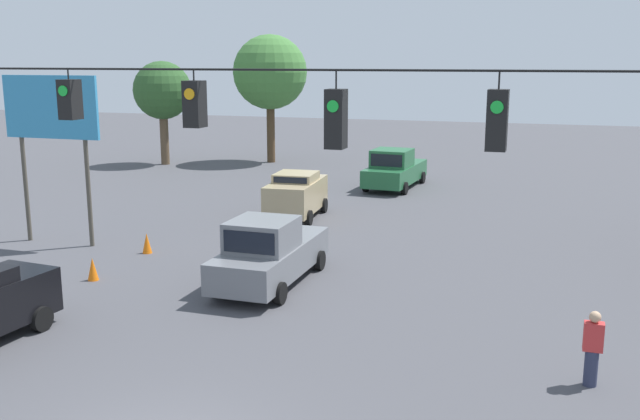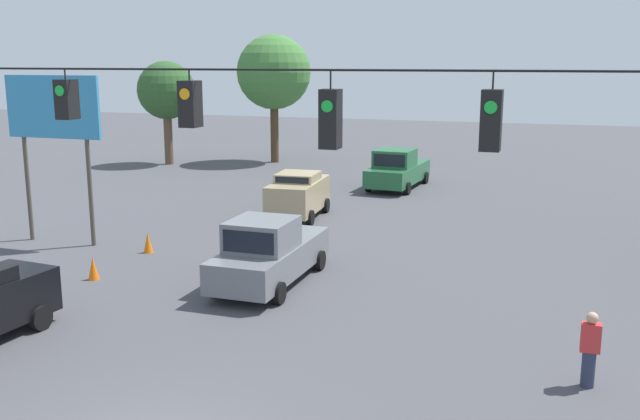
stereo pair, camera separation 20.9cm
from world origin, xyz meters
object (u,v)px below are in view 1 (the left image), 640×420
at_px(overhead_signal_span, 201,171).
at_px(pickup_truck_green_withflow_deep, 394,170).
at_px(pickup_truck_grey_withflow_mid, 269,253).
at_px(traffic_cone_second, 93,269).
at_px(roadside_billboard, 51,121).
at_px(tree_horizon_right, 270,73).
at_px(tree_horizon_left, 162,91).
at_px(sedan_tan_withflow_far, 296,194).
at_px(pedestrian, 592,349).
at_px(traffic_cone_nearest, 24,301).
at_px(traffic_cone_third, 147,243).

distance_m(overhead_signal_span, pickup_truck_green_withflow_deep, 25.60).
height_order(pickup_truck_grey_withflow_mid, traffic_cone_second, pickup_truck_grey_withflow_mid).
bearing_deg(roadside_billboard, tree_horizon_right, -88.68).
bearing_deg(roadside_billboard, pickup_truck_grey_withflow_mid, 166.61).
bearing_deg(tree_horizon_left, sedan_tan_withflow_far, 137.53).
bearing_deg(pickup_truck_grey_withflow_mid, pedestrian, 154.28).
relative_size(sedan_tan_withflow_far, tree_horizon_right, 0.50).
bearing_deg(sedan_tan_withflow_far, tree_horizon_left, -42.47).
bearing_deg(pickup_truck_grey_withflow_mid, traffic_cone_second, 13.99).
bearing_deg(sedan_tan_withflow_far, tree_horizon_right, -64.52).
xyz_separation_m(overhead_signal_span, traffic_cone_nearest, (7.12, -3.21, -4.35)).
height_order(traffic_cone_nearest, traffic_cone_second, same).
distance_m(overhead_signal_span, pedestrian, 8.83).
xyz_separation_m(traffic_cone_third, pedestrian, (-14.46, 6.30, 0.46)).
bearing_deg(roadside_billboard, sedan_tan_withflow_far, -135.14).
bearing_deg(traffic_cone_nearest, overhead_signal_span, 155.76).
relative_size(traffic_cone_second, tree_horizon_left, 0.11).
relative_size(pickup_truck_green_withflow_deep, traffic_cone_third, 7.92).
distance_m(pickup_truck_grey_withflow_mid, traffic_cone_second, 5.56).
bearing_deg(tree_horizon_left, overhead_signal_span, 121.43).
height_order(roadside_billboard, tree_horizon_right, tree_horizon_right).
bearing_deg(pickup_truck_green_withflow_deep, pedestrian, 112.17).
bearing_deg(tree_horizon_right, traffic_cone_third, 100.89).
distance_m(tree_horizon_left, tree_horizon_right, 7.03).
xyz_separation_m(pickup_truck_green_withflow_deep, traffic_cone_third, (5.53, 15.61, -0.62)).
height_order(pedestrian, tree_horizon_right, tree_horizon_right).
bearing_deg(overhead_signal_span, traffic_cone_third, -52.96).
bearing_deg(traffic_cone_third, pedestrian, 156.45).
relative_size(traffic_cone_nearest, traffic_cone_third, 1.00).
xyz_separation_m(traffic_cone_second, tree_horizon_left, (10.67, -22.87, 4.37)).
bearing_deg(pickup_truck_grey_withflow_mid, tree_horizon_left, -53.34).
height_order(sedan_tan_withflow_far, pickup_truck_green_withflow_deep, pickup_truck_green_withflow_deep).
bearing_deg(overhead_signal_span, traffic_cone_nearest, -24.24).
distance_m(overhead_signal_span, traffic_cone_third, 12.85).
bearing_deg(overhead_signal_span, pickup_truck_grey_withflow_mid, -76.64).
height_order(sedan_tan_withflow_far, traffic_cone_nearest, sedan_tan_withflow_far).
xyz_separation_m(overhead_signal_span, traffic_cone_second, (7.18, -6.35, -4.35)).
bearing_deg(overhead_signal_span, roadside_billboard, -41.67).
bearing_deg(roadside_billboard, pickup_truck_green_withflow_deep, -121.38).
distance_m(pickup_truck_grey_withflow_mid, sedan_tan_withflow_far, 9.38).
relative_size(pickup_truck_grey_withflow_mid, tree_horizon_left, 0.82).
bearing_deg(pickup_truck_grey_withflow_mid, pickup_truck_green_withflow_deep, -90.24).
distance_m(traffic_cone_second, tree_horizon_left, 25.61).
height_order(pickup_truck_grey_withflow_mid, tree_horizon_left, tree_horizon_left).
height_order(traffic_cone_third, pedestrian, pedestrian).
bearing_deg(sedan_tan_withflow_far, pickup_truck_grey_withflow_mid, 104.88).
height_order(sedan_tan_withflow_far, tree_horizon_left, tree_horizon_left).
xyz_separation_m(overhead_signal_span, tree_horizon_left, (17.86, -29.22, 0.01)).
bearing_deg(traffic_cone_third, roadside_billboard, -3.69).
distance_m(pickup_truck_grey_withflow_mid, pickup_truck_green_withflow_deep, 17.58).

